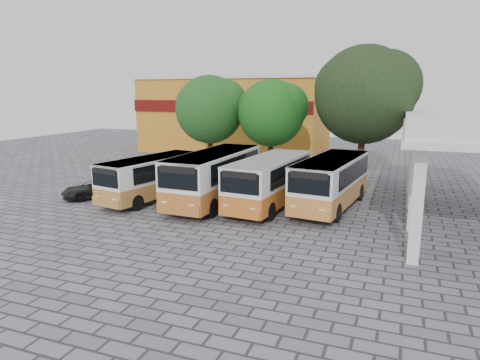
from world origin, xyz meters
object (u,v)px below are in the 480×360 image
at_px(bus_far_left, 152,175).
at_px(bus_centre_right, 270,179).
at_px(bus_far_right, 331,179).
at_px(parked_car, 94,189).
at_px(bus_centre_left, 214,174).

bearing_deg(bus_far_left, bus_centre_right, 18.18).
xyz_separation_m(bus_far_right, parked_car, (-14.67, -2.90, -1.16)).
xyz_separation_m(bus_far_left, parked_car, (-3.85, -0.85, -1.01)).
bearing_deg(bus_centre_left, bus_far_left, -170.92).
bearing_deg(bus_centre_right, parked_car, -165.40).
bearing_deg(bus_centre_left, bus_far_right, 13.83).
bearing_deg(bus_far_right, bus_far_left, -162.17).
bearing_deg(bus_far_left, bus_centre_left, 18.20).
height_order(bus_centre_right, bus_far_right, bus_far_right).
relative_size(bus_far_right, parked_car, 2.13).
bearing_deg(parked_car, bus_centre_right, 43.76).
distance_m(bus_centre_left, parked_car, 8.12).
relative_size(bus_far_left, bus_centre_right, 0.94).
height_order(bus_centre_left, bus_far_right, bus_centre_left).
distance_m(bus_far_left, bus_centre_right, 7.48).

